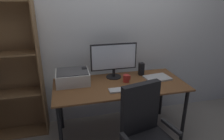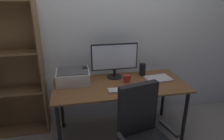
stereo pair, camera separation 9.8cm
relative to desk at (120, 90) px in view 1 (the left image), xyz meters
name	(u,v)px [view 1 (the left image)]	position (x,y,z in m)	size (l,w,h in m)	color
ground_plane	(119,133)	(0.00, 0.00, -0.66)	(12.00, 12.00, 0.00)	gray
back_wall	(110,31)	(0.00, 0.54, 0.64)	(6.40, 0.10, 2.60)	silver
desk	(120,90)	(0.00, 0.00, 0.00)	(1.62, 0.73, 0.74)	brown
monitor	(114,58)	(-0.02, 0.22, 0.34)	(0.60, 0.20, 0.46)	black
keyboard	(121,90)	(-0.03, -0.18, 0.09)	(0.29, 0.11, 0.02)	#B7BABC
mouse	(138,87)	(0.16, -0.18, 0.10)	(0.06, 0.10, 0.03)	black
coffee_mug	(126,78)	(0.09, 0.04, 0.13)	(0.09, 0.08, 0.09)	#B72D28
laptop	(157,78)	(0.52, 0.04, 0.09)	(0.32, 0.23, 0.02)	#B7BABC
speaker_left	(85,74)	(-0.41, 0.22, 0.17)	(0.06, 0.07, 0.17)	black
speaker_right	(141,69)	(0.36, 0.22, 0.17)	(0.06, 0.07, 0.17)	black
printer	(73,77)	(-0.56, 0.17, 0.16)	(0.40, 0.34, 0.16)	silver
bookshelf	(9,74)	(-1.32, 0.37, 0.19)	(0.74, 0.28, 1.72)	brown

